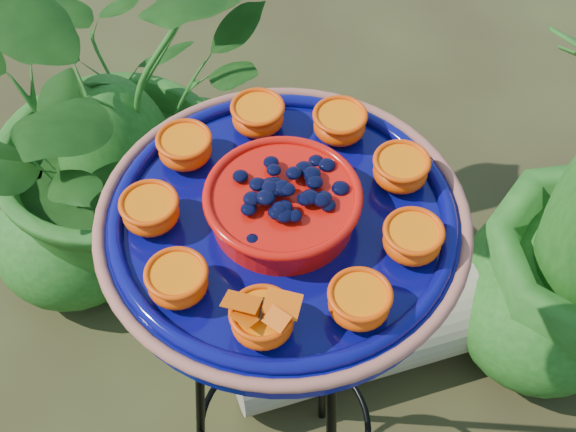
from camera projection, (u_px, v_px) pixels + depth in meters
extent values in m
torus|color=black|center=(283.00, 243.00, 1.07)|extent=(0.35, 0.35, 0.02)
torus|color=black|center=(285.00, 426.00, 1.53)|extent=(0.44, 0.44, 0.01)
cylinder|color=black|center=(321.00, 329.00, 1.51)|extent=(0.05, 0.09, 0.91)
cylinder|color=black|center=(200.00, 397.00, 1.42)|extent=(0.09, 0.02, 0.91)
cylinder|color=#07085C|center=(283.00, 228.00, 1.04)|extent=(0.62, 0.62, 0.04)
torus|color=#9A5445|center=(283.00, 219.00, 1.03)|extent=(0.49, 0.49, 0.02)
torus|color=#07085C|center=(283.00, 217.00, 1.03)|extent=(0.45, 0.45, 0.02)
cylinder|color=red|center=(283.00, 207.00, 1.01)|extent=(0.24, 0.24, 0.05)
torus|color=red|center=(283.00, 195.00, 0.99)|extent=(0.20, 0.20, 0.01)
ellipsoid|color=black|center=(283.00, 192.00, 0.99)|extent=(0.16, 0.16, 0.03)
ellipsoid|color=#F35302|center=(412.00, 242.00, 0.98)|extent=(0.07, 0.07, 0.04)
cylinder|color=#F66804|center=(414.00, 233.00, 0.97)|extent=(0.07, 0.07, 0.01)
ellipsoid|color=#F35302|center=(400.00, 172.00, 1.05)|extent=(0.07, 0.07, 0.04)
cylinder|color=#F66804|center=(402.00, 163.00, 1.04)|extent=(0.07, 0.07, 0.01)
ellipsoid|color=#F35302|center=(339.00, 126.00, 1.10)|extent=(0.07, 0.07, 0.04)
cylinder|color=#F66804|center=(340.00, 117.00, 1.09)|extent=(0.07, 0.07, 0.01)
ellipsoid|color=#F35302|center=(258.00, 118.00, 1.11)|extent=(0.07, 0.07, 0.04)
cylinder|color=#F66804|center=(258.00, 109.00, 1.10)|extent=(0.07, 0.07, 0.01)
ellipsoid|color=#F35302|center=(185.00, 150.00, 1.08)|extent=(0.07, 0.07, 0.04)
cylinder|color=#F66804|center=(184.00, 141.00, 1.06)|extent=(0.07, 0.07, 0.01)
ellipsoid|color=#F35302|center=(151.00, 213.00, 1.01)|extent=(0.07, 0.07, 0.04)
cylinder|color=#F66804|center=(149.00, 204.00, 0.99)|extent=(0.07, 0.07, 0.01)
ellipsoid|color=#F35302|center=(178.00, 283.00, 0.94)|extent=(0.07, 0.07, 0.04)
cylinder|color=#F66804|center=(176.00, 275.00, 0.93)|extent=(0.07, 0.07, 0.01)
ellipsoid|color=#F35302|center=(262.00, 322.00, 0.91)|extent=(0.07, 0.07, 0.04)
cylinder|color=#F66804|center=(262.00, 314.00, 0.90)|extent=(0.07, 0.07, 0.01)
ellipsoid|color=#F35302|center=(359.00, 304.00, 0.93)|extent=(0.07, 0.07, 0.04)
cylinder|color=#F66804|center=(360.00, 296.00, 0.91)|extent=(0.07, 0.07, 0.01)
cylinder|color=black|center=(262.00, 309.00, 0.89)|extent=(0.01, 0.03, 0.00)
cube|color=#F24904|center=(242.00, 302.00, 0.89)|extent=(0.05, 0.04, 0.01)
cube|color=#F24904|center=(282.00, 304.00, 0.89)|extent=(0.05, 0.04, 0.01)
cylinder|color=gray|center=(368.00, 332.00, 1.89)|extent=(0.70, 0.44, 0.22)
imported|color=#1A4B14|center=(108.00, 114.00, 1.85)|extent=(1.07, 1.10, 0.93)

